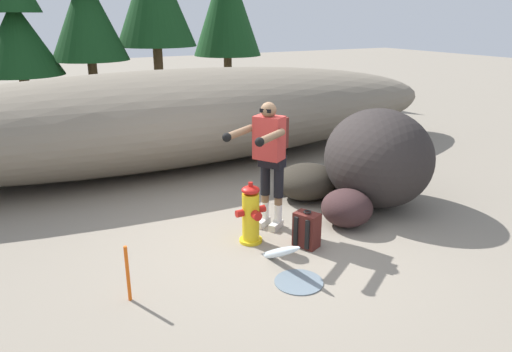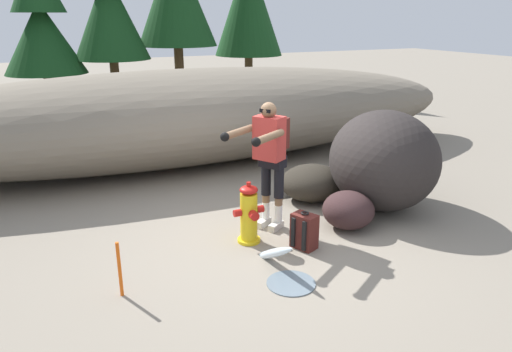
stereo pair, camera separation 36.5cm
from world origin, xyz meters
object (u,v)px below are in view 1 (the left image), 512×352
at_px(fire_hydrant, 251,215).
at_px(spare_backpack, 307,230).
at_px(survey_stake, 128,274).
at_px(boulder_large, 378,158).
at_px(boulder_mid, 307,181).
at_px(boulder_small, 347,208).
at_px(utility_worker, 269,150).
at_px(boulder_outlier, 341,175).

relative_size(fire_hydrant, spare_backpack, 1.70).
bearing_deg(survey_stake, boulder_large, 11.79).
bearing_deg(boulder_mid, boulder_small, -95.34).
xyz_separation_m(utility_worker, boulder_large, (1.85, -0.01, -0.37)).
height_order(utility_worker, boulder_outlier, utility_worker).
relative_size(spare_backpack, boulder_large, 0.27).
bearing_deg(boulder_mid, spare_backpack, -124.04).
distance_m(utility_worker, boulder_mid, 1.52).
relative_size(boulder_large, boulder_mid, 1.76).
relative_size(boulder_large, boulder_small, 2.55).
relative_size(utility_worker, boulder_small, 2.46).
height_order(fire_hydrant, utility_worker, utility_worker).
height_order(boulder_mid, survey_stake, survey_stake).
xyz_separation_m(fire_hydrant, boulder_small, (1.38, -0.17, -0.12)).
distance_m(boulder_large, boulder_outlier, 1.01).
bearing_deg(boulder_outlier, fire_hydrant, -153.97).
distance_m(boulder_mid, boulder_small, 1.12).
relative_size(utility_worker, boulder_large, 0.96).
relative_size(fire_hydrant, boulder_large, 0.45).
bearing_deg(boulder_small, survey_stake, -172.43).
bearing_deg(boulder_mid, utility_worker, -147.30).
bearing_deg(fire_hydrant, survey_stake, -161.16).
height_order(boulder_large, boulder_outlier, boulder_large).
relative_size(utility_worker, spare_backpack, 3.64).
xyz_separation_m(utility_worker, boulder_mid, (1.08, 0.69, -0.82)).
height_order(boulder_large, boulder_small, boulder_large).
bearing_deg(spare_backpack, boulder_outlier, 18.80).
bearing_deg(survey_stake, utility_worker, 21.73).
height_order(boulder_large, survey_stake, boulder_large).
xyz_separation_m(boulder_mid, boulder_small, (-0.10, -1.12, -0.02)).
relative_size(boulder_large, boulder_outlier, 2.71).
bearing_deg(boulder_large, boulder_outlier, 89.12).
bearing_deg(boulder_outlier, spare_backpack, -138.16).
height_order(utility_worker, survey_stake, utility_worker).
xyz_separation_m(boulder_small, boulder_outlier, (0.89, 1.28, -0.05)).
xyz_separation_m(fire_hydrant, boulder_outlier, (2.27, 1.11, -0.17)).
distance_m(boulder_small, boulder_outlier, 1.56).
bearing_deg(boulder_large, survey_stake, -168.21).
bearing_deg(survey_stake, spare_backpack, 3.69).
bearing_deg(boulder_small, boulder_mid, 84.66).
relative_size(spare_backpack, boulder_small, 0.68).
xyz_separation_m(boulder_outlier, survey_stake, (-3.95, -1.68, 0.10)).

